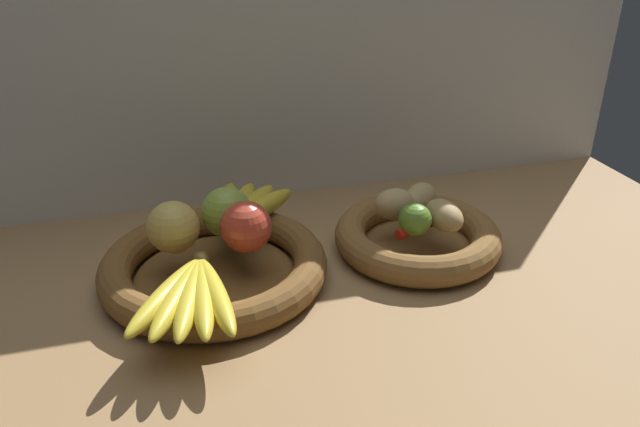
# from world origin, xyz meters

# --- Properties ---
(ground_plane) EXTENTS (1.40, 0.90, 0.03)m
(ground_plane) POSITION_xyz_m (0.00, 0.00, -0.01)
(ground_plane) COLOR #9E774C
(back_wall) EXTENTS (1.40, 0.03, 0.55)m
(back_wall) POSITION_xyz_m (0.00, 0.30, 0.28)
(back_wall) COLOR silver
(back_wall) RESTS_ON ground_plane
(fruit_bowl_left) EXTENTS (0.34, 0.34, 0.05)m
(fruit_bowl_left) POSITION_xyz_m (-0.18, 0.01, 0.02)
(fruit_bowl_left) COLOR brown
(fruit_bowl_left) RESTS_ON ground_plane
(fruit_bowl_right) EXTENTS (0.27, 0.27, 0.05)m
(fruit_bowl_right) POSITION_xyz_m (0.15, 0.01, 0.02)
(fruit_bowl_right) COLOR brown
(fruit_bowl_right) RESTS_ON ground_plane
(apple_golden_left) EXTENTS (0.08, 0.08, 0.08)m
(apple_golden_left) POSITION_xyz_m (-0.24, 0.03, 0.09)
(apple_golden_left) COLOR #DBB756
(apple_golden_left) RESTS_ON fruit_bowl_left
(apple_green_back) EXTENTS (0.08, 0.08, 0.08)m
(apple_green_back) POSITION_xyz_m (-0.15, 0.06, 0.09)
(apple_green_back) COLOR #8CAD3D
(apple_green_back) RESTS_ON fruit_bowl_left
(apple_red_right) EXTENTS (0.08, 0.08, 0.08)m
(apple_red_right) POSITION_xyz_m (-0.13, -0.00, 0.09)
(apple_red_right) COLOR #CC422D
(apple_red_right) RESTS_ON fruit_bowl_left
(banana_bunch_front) EXTENTS (0.15, 0.20, 0.03)m
(banana_bunch_front) POSITION_xyz_m (-0.23, -0.12, 0.06)
(banana_bunch_front) COLOR yellow
(banana_bunch_front) RESTS_ON fruit_bowl_left
(banana_bunch_back) EXTENTS (0.15, 0.18, 0.03)m
(banana_bunch_back) POSITION_xyz_m (-0.12, 0.11, 0.07)
(banana_bunch_back) COLOR gold
(banana_bunch_back) RESTS_ON fruit_bowl_left
(potato_back) EXTENTS (0.09, 0.09, 0.05)m
(potato_back) POSITION_xyz_m (0.17, 0.05, 0.07)
(potato_back) COLOR tan
(potato_back) RESTS_ON fruit_bowl_right
(potato_oblong) EXTENTS (0.07, 0.06, 0.05)m
(potato_oblong) POSITION_xyz_m (0.12, 0.04, 0.08)
(potato_oblong) COLOR tan
(potato_oblong) RESTS_ON fruit_bowl_right
(potato_small) EXTENTS (0.06, 0.09, 0.05)m
(potato_small) POSITION_xyz_m (0.18, -0.02, 0.07)
(potato_small) COLOR tan
(potato_small) RESTS_ON fruit_bowl_right
(lime_near) EXTENTS (0.05, 0.05, 0.05)m
(lime_near) POSITION_xyz_m (0.13, -0.03, 0.08)
(lime_near) COLOR olive
(lime_near) RESTS_ON fruit_bowl_right
(chili_pepper) EXTENTS (0.15, 0.06, 0.02)m
(chili_pepper) POSITION_xyz_m (0.17, -0.01, 0.06)
(chili_pepper) COLOR red
(chili_pepper) RESTS_ON fruit_bowl_right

